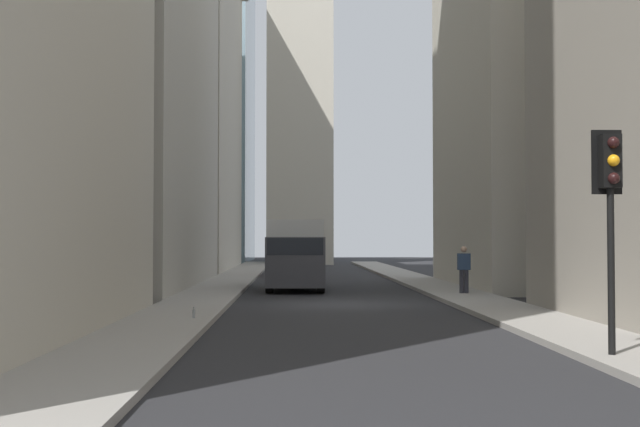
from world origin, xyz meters
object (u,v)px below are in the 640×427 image
pedestrian (464,268)px  discarded_bottle (194,314)px  traffic_light_foreground (610,188)px  sedan_red (295,264)px  delivery_truck (295,254)px

pedestrian → discarded_bottle: (-9.16, 8.51, -0.80)m
traffic_light_foreground → pedestrian: (15.86, -0.73, -1.87)m
sedan_red → traffic_light_foreground: 33.81m
pedestrian → sedan_red: bearing=19.1°
sedan_red → pedestrian: (-17.45, -6.03, 0.39)m
delivery_truck → traffic_light_foreground: bearing=-165.4°
traffic_light_foreground → discarded_bottle: 10.61m
sedan_red → discarded_bottle: sedan_red is taller
traffic_light_foreground → pedestrian: size_ratio=2.26×
delivery_truck → sedan_red: bearing=-0.0°
traffic_light_foreground → discarded_bottle: size_ratio=14.06×
traffic_light_foreground → delivery_truck: bearing=14.6°
delivery_truck → pedestrian: 7.55m
delivery_truck → discarded_bottle: delivery_truck is taller
pedestrian → discarded_bottle: bearing=137.1°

